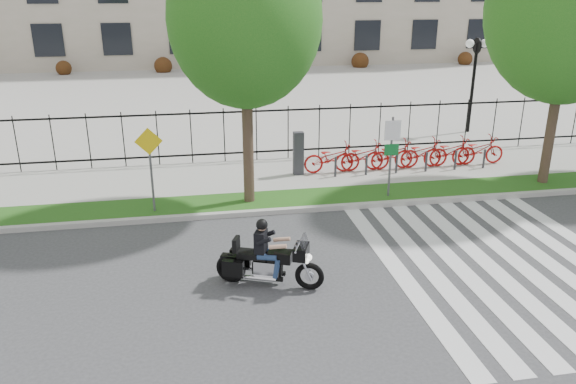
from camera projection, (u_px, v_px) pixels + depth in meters
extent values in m
plane|color=#39393B|center=(308.00, 281.00, 12.78)|extent=(120.00, 120.00, 0.00)
cube|color=#A9A79F|center=(279.00, 211.00, 16.54)|extent=(60.00, 0.20, 0.15)
cube|color=#185515|center=(274.00, 201.00, 17.33)|extent=(60.00, 1.50, 0.15)
cube|color=#AFADA3|center=(263.00, 176.00, 19.64)|extent=(60.00, 3.50, 0.15)
cube|color=#AFADA3|center=(226.00, 90.00, 35.86)|extent=(80.00, 34.00, 0.10)
cylinder|color=black|center=(472.00, 90.00, 24.84)|extent=(0.14, 0.14, 4.00)
cylinder|color=black|center=(477.00, 46.00, 24.18)|extent=(0.06, 0.70, 0.70)
sphere|color=white|center=(470.00, 43.00, 24.09)|extent=(0.36, 0.36, 0.36)
sphere|color=white|center=(485.00, 43.00, 24.21)|extent=(0.36, 0.36, 0.36)
cylinder|color=#3B2920|center=(248.00, 136.00, 16.48)|extent=(0.32, 0.32, 4.04)
ellipsoid|color=#155F17|center=(245.00, 19.00, 15.34)|extent=(4.27, 4.27, 4.91)
cylinder|color=#3B2920|center=(552.00, 123.00, 18.12)|extent=(0.32, 0.32, 4.03)
ellipsoid|color=#155F17|center=(571.00, 8.00, 16.91)|extent=(5.03, 5.03, 5.79)
cube|color=#2D2D33|center=(298.00, 153.00, 19.32)|extent=(0.35, 0.25, 1.50)
imported|color=#AB110E|center=(332.00, 158.00, 19.60)|extent=(2.00, 0.70, 1.05)
cylinder|color=#2D2D33|center=(335.00, 167.00, 19.20)|extent=(0.08, 0.08, 0.70)
imported|color=#AB110E|center=(362.00, 156.00, 19.78)|extent=(2.00, 0.70, 1.05)
cylinder|color=#2D2D33|center=(366.00, 165.00, 19.38)|extent=(0.08, 0.08, 0.70)
imported|color=#AB110E|center=(392.00, 155.00, 19.96)|extent=(2.00, 0.70, 1.05)
cylinder|color=#2D2D33|center=(397.00, 163.00, 19.56)|extent=(0.08, 0.08, 0.70)
imported|color=#AB110E|center=(421.00, 153.00, 20.15)|extent=(2.00, 0.70, 1.05)
cylinder|color=#2D2D33|center=(426.00, 162.00, 19.74)|extent=(0.08, 0.08, 0.70)
imported|color=#AB110E|center=(450.00, 152.00, 20.33)|extent=(2.00, 0.70, 1.05)
cylinder|color=#2D2D33|center=(455.00, 160.00, 19.93)|extent=(0.08, 0.08, 0.70)
imported|color=#AB110E|center=(478.00, 150.00, 20.51)|extent=(2.00, 0.70, 1.05)
cylinder|color=#2D2D33|center=(484.00, 159.00, 20.11)|extent=(0.08, 0.08, 0.70)
cylinder|color=#59595B|center=(391.00, 157.00, 17.14)|extent=(0.07, 0.07, 2.50)
cube|color=white|center=(393.00, 130.00, 16.81)|extent=(0.50, 0.03, 0.60)
cube|color=#0C6626|center=(391.00, 150.00, 17.01)|extent=(0.45, 0.03, 0.35)
cylinder|color=#59595B|center=(151.00, 172.00, 15.97)|extent=(0.07, 0.07, 2.40)
cube|color=yellow|center=(148.00, 141.00, 15.62)|extent=(0.78, 0.03, 0.78)
torus|color=black|center=(309.00, 276.00, 12.32)|extent=(0.65, 0.36, 0.65)
torus|color=black|center=(231.00, 268.00, 12.67)|extent=(0.69, 0.39, 0.69)
cube|color=black|center=(301.00, 252.00, 12.16)|extent=(0.46, 0.59, 0.28)
cube|color=#26262B|center=(304.00, 243.00, 12.07)|extent=(0.31, 0.49, 0.29)
cube|color=silver|center=(268.00, 268.00, 12.47)|extent=(0.65, 0.51, 0.38)
cube|color=black|center=(280.00, 256.00, 12.31)|extent=(0.60, 0.50, 0.25)
cube|color=black|center=(253.00, 254.00, 12.44)|extent=(0.74, 0.57, 0.13)
cube|color=black|center=(236.00, 244.00, 12.44)|extent=(0.21, 0.33, 0.32)
cube|color=black|center=(233.00, 269.00, 12.33)|extent=(0.50, 0.32, 0.38)
cube|color=black|center=(240.00, 257.00, 12.86)|extent=(0.50, 0.32, 0.38)
cube|color=black|center=(261.00, 241.00, 12.28)|extent=(0.35, 0.44, 0.49)
sphere|color=tan|center=(262.00, 226.00, 12.15)|extent=(0.22, 0.22, 0.22)
sphere|color=black|center=(262.00, 225.00, 12.14)|extent=(0.26, 0.26, 0.26)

